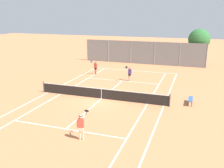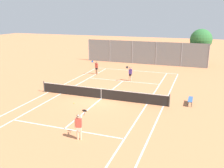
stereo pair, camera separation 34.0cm
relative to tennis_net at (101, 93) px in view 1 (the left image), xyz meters
The scene contains 13 objects.
ground_plane 0.51m from the tennis_net, ahead, with size 120.00×120.00×0.00m, color #CC7A4C.
court_line_markings 0.51m from the tennis_net, ahead, with size 11.10×23.90×0.01m.
tennis_net is the anchor object (origin of this frame).
player_near_side 7.53m from the tennis_net, 77.79° to the right, with size 0.54×0.84×1.77m.
player_far_left 9.30m from the tennis_net, 115.81° to the left, with size 0.79×0.71×1.77m.
player_far_right 6.72m from the tennis_net, 83.37° to the left, with size 0.64×0.75×1.77m.
loose_tennis_ball_0 11.19m from the tennis_net, 93.31° to the left, with size 0.07×0.07×0.07m, color #D1DB33.
loose_tennis_ball_1 11.27m from the tennis_net, 64.34° to the left, with size 0.07×0.07×0.07m, color #D1DB33.
loose_tennis_ball_2 2.63m from the tennis_net, 130.44° to the right, with size 0.07×0.07×0.07m, color #D1DB33.
loose_tennis_ball_3 4.00m from the tennis_net, ahead, with size 0.07×0.07×0.07m, color #D1DB33.
courtside_bench 7.62m from the tennis_net, ahead, with size 0.36×1.50×0.47m.
back_fence 16.79m from the tennis_net, 90.00° to the left, with size 18.06×0.08×3.39m.
tree_behind_left 20.31m from the tennis_net, 67.27° to the left, with size 3.06×3.06×5.24m.
Camera 1 is at (7.73, -19.54, 7.32)m, focal length 40.00 mm.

